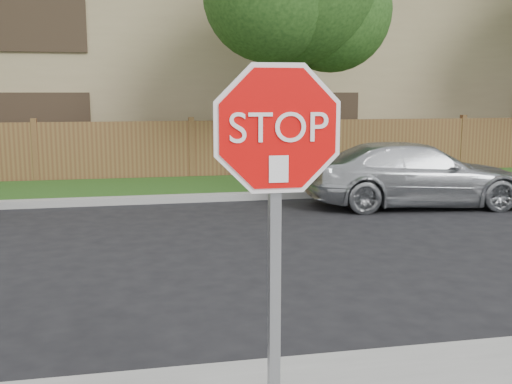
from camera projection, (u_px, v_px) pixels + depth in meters
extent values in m
plane|color=black|center=(318.00, 364.00, 5.23)|extent=(90.00, 90.00, 0.00)
cube|color=gray|center=(206.00, 198.00, 13.09)|extent=(70.00, 0.30, 0.15)
cube|color=#1E4714|center=(198.00, 187.00, 14.69)|extent=(70.00, 3.00, 0.12)
cube|color=brown|center=(192.00, 151.00, 16.11)|extent=(70.00, 0.12, 1.60)
cube|color=tan|center=(175.00, 74.00, 21.17)|extent=(34.00, 8.00, 6.00)
cylinder|color=#382B21|center=(299.00, 108.00, 14.77)|extent=(0.44, 0.44, 3.92)
sphere|color=#193911|center=(331.00, 11.00, 14.85)|extent=(3.00, 3.00, 3.00)
cube|color=gray|center=(274.00, 283.00, 3.49)|extent=(0.06, 0.06, 2.30)
cylinder|color=white|center=(278.00, 129.00, 3.28)|extent=(1.01, 0.02, 1.01)
cylinder|color=red|center=(278.00, 129.00, 3.27)|extent=(0.93, 0.02, 0.93)
cube|color=white|center=(279.00, 169.00, 3.29)|extent=(0.11, 0.00, 0.15)
imported|color=#B2B6BA|center=(416.00, 174.00, 12.45)|extent=(4.74, 2.35, 1.32)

